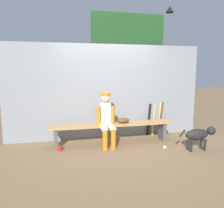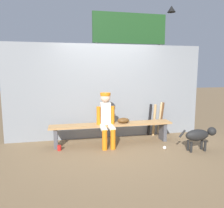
# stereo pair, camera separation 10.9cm
# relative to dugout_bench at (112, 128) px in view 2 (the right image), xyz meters

# --- Properties ---
(ground_plane) EXTENTS (30.00, 30.00, 0.00)m
(ground_plane) POSITION_rel_dugout_bench_xyz_m (0.00, 0.00, -0.37)
(ground_plane) COLOR brown
(chainlink_fence) EXTENTS (4.85, 0.03, 2.29)m
(chainlink_fence) POSITION_rel_dugout_bench_xyz_m (0.00, 0.52, 0.77)
(chainlink_fence) COLOR gray
(chainlink_fence) RESTS_ON ground_plane
(dugout_bench) EXTENTS (2.80, 0.36, 0.47)m
(dugout_bench) POSITION_rel_dugout_bench_xyz_m (0.00, 0.00, 0.00)
(dugout_bench) COLOR #AD7F4C
(dugout_bench) RESTS_ON ground_plane
(player_seated) EXTENTS (0.41, 0.55, 1.18)m
(player_seated) POSITION_rel_dugout_bench_xyz_m (-0.15, -0.11, 0.27)
(player_seated) COLOR silver
(player_seated) RESTS_ON ground_plane
(baseball_glove) EXTENTS (0.28, 0.20, 0.12)m
(baseball_glove) POSITION_rel_dugout_bench_xyz_m (0.27, 0.00, 0.16)
(baseball_glove) COLOR #593819
(baseball_glove) RESTS_ON dugout_bench
(bat_aluminum_black) EXTENTS (0.08, 0.19, 0.83)m
(bat_aluminum_black) POSITION_rel_dugout_bench_xyz_m (1.07, 0.41, 0.04)
(bat_aluminum_black) COLOR black
(bat_aluminum_black) RESTS_ON ground_plane
(bat_wood_tan) EXTENTS (0.07, 0.18, 0.83)m
(bat_wood_tan) POSITION_rel_dugout_bench_xyz_m (1.18, 0.36, 0.04)
(bat_wood_tan) COLOR tan
(bat_wood_tan) RESTS_ON ground_plane
(bat_wood_natural) EXTENTS (0.08, 0.25, 0.87)m
(bat_wood_natural) POSITION_rel_dugout_bench_xyz_m (1.37, 0.43, 0.06)
(bat_wood_natural) COLOR tan
(bat_wood_natural) RESTS_ON ground_plane
(bat_wood_dark) EXTENTS (0.06, 0.25, 0.87)m
(bat_wood_dark) POSITION_rel_dugout_bench_xyz_m (1.39, 0.41, 0.06)
(bat_wood_dark) COLOR brown
(bat_wood_dark) RESTS_ON ground_plane
(baseball) EXTENTS (0.07, 0.07, 0.07)m
(baseball) POSITION_rel_dugout_bench_xyz_m (1.01, -0.63, -0.33)
(baseball) COLOR white
(baseball) RESTS_ON ground_plane
(cup_on_ground) EXTENTS (0.08, 0.08, 0.11)m
(cup_on_ground) POSITION_rel_dugout_bench_xyz_m (-1.18, -0.22, -0.32)
(cup_on_ground) COLOR red
(cup_on_ground) RESTS_ON ground_plane
(cup_on_bench) EXTENTS (0.08, 0.08, 0.11)m
(cup_on_bench) POSITION_rel_dugout_bench_xyz_m (-0.12, 0.03, 0.15)
(cup_on_bench) COLOR #1E47AD
(cup_on_bench) RESTS_ON dugout_bench
(scoreboard) EXTENTS (2.45, 0.27, 3.54)m
(scoreboard) POSITION_rel_dugout_bench_xyz_m (0.94, 1.61, 2.14)
(scoreboard) COLOR #3F3F42
(scoreboard) RESTS_ON ground_plane
(dog) EXTENTS (0.84, 0.20, 0.49)m
(dog) POSITION_rel_dugout_bench_xyz_m (1.68, -0.85, -0.04)
(dog) COLOR black
(dog) RESTS_ON ground_plane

